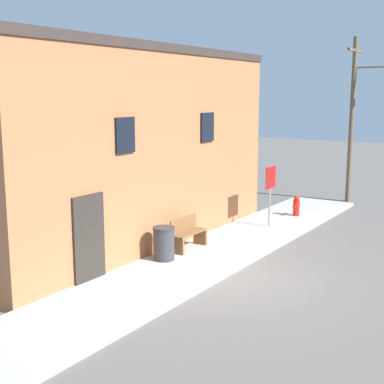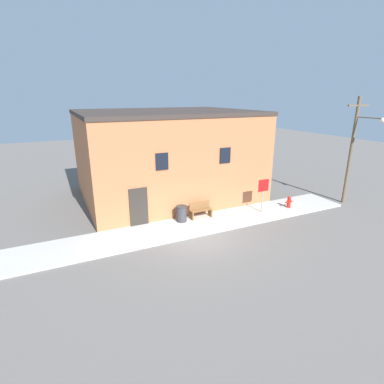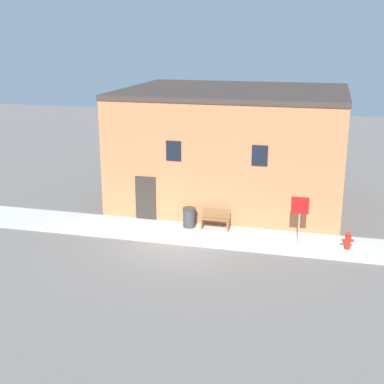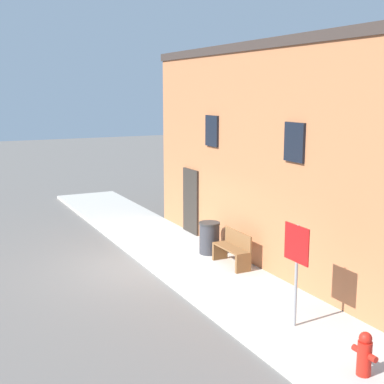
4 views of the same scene
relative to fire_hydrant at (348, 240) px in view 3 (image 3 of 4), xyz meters
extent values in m
plane|color=#66605B|center=(-6.98, -1.07, -0.48)|extent=(80.00, 80.00, 0.00)
cube|color=#BCB7AD|center=(-6.98, 0.20, -0.43)|extent=(20.87, 2.55, 0.11)
cube|color=#B26B42|center=(-5.87, 6.00, 2.35)|extent=(11.19, 9.04, 5.67)
cube|color=#382D28|center=(-5.87, 6.00, 5.30)|extent=(11.29, 9.14, 0.24)
cube|color=black|center=(-7.83, 1.45, 3.03)|extent=(0.70, 0.08, 0.90)
cube|color=black|center=(-3.91, 1.45, 3.03)|extent=(0.70, 0.08, 0.90)
cube|color=#2D2823|center=(-9.23, 1.45, 0.62)|extent=(1.00, 0.08, 2.20)
cylinder|color=red|center=(0.00, 0.00, -0.08)|extent=(0.24, 0.24, 0.58)
sphere|color=red|center=(0.00, 0.00, 0.27)|extent=(0.21, 0.21, 0.21)
cylinder|color=red|center=(-0.18, 0.00, 0.01)|extent=(0.13, 0.11, 0.11)
cylinder|color=red|center=(0.18, 0.00, 0.01)|extent=(0.13, 0.11, 0.11)
cylinder|color=gray|center=(-2.01, 0.14, 0.65)|extent=(0.06, 0.06, 2.04)
cube|color=red|center=(-2.01, 0.12, 1.31)|extent=(0.73, 0.02, 0.73)
cube|color=brown|center=(-6.35, 0.91, -0.14)|extent=(0.08, 0.44, 0.46)
cube|color=brown|center=(-5.14, 0.91, -0.14)|extent=(0.08, 0.44, 0.46)
cube|color=brown|center=(-5.74, 0.91, 0.11)|extent=(1.28, 0.44, 0.04)
cube|color=brown|center=(-5.74, 1.11, 0.34)|extent=(1.28, 0.04, 0.41)
cylinder|color=#333338|center=(-6.96, 0.91, 0.05)|extent=(0.57, 0.57, 0.85)
cylinder|color=#2D2D2D|center=(-6.96, 0.91, 0.51)|extent=(0.60, 0.60, 0.06)
camera|label=1|loc=(-18.14, -7.40, 4.06)|focal=50.00mm
camera|label=2|loc=(-13.09, -13.34, 6.37)|focal=28.00mm
camera|label=3|loc=(-1.11, -21.35, 8.14)|focal=50.00mm
camera|label=4|loc=(5.90, -6.07, 4.18)|focal=50.00mm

